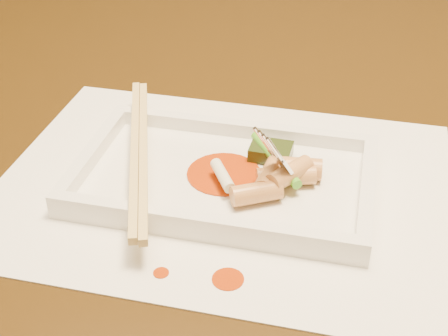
% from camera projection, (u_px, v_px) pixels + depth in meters
% --- Properties ---
extents(table, '(1.40, 0.90, 0.75)m').
position_uv_depth(table, '(189.00, 173.00, 0.75)').
color(table, black).
rests_on(table, ground).
extents(placemat, '(0.40, 0.30, 0.00)m').
position_uv_depth(placemat, '(224.00, 185.00, 0.56)').
color(placemat, white).
rests_on(placemat, table).
extents(sauce_splatter_a, '(0.02, 0.02, 0.00)m').
position_uv_depth(sauce_splatter_a, '(228.00, 279.00, 0.46)').
color(sauce_splatter_a, '#A93104').
rests_on(sauce_splatter_a, placemat).
extents(sauce_splatter_b, '(0.01, 0.01, 0.00)m').
position_uv_depth(sauce_splatter_b, '(161.00, 273.00, 0.46)').
color(sauce_splatter_b, '#A93104').
rests_on(sauce_splatter_b, placemat).
extents(plate_base, '(0.26, 0.16, 0.01)m').
position_uv_depth(plate_base, '(224.00, 181.00, 0.55)').
color(plate_base, white).
rests_on(plate_base, placemat).
extents(plate_rim_far, '(0.26, 0.01, 0.01)m').
position_uv_depth(plate_rim_far, '(241.00, 129.00, 0.61)').
color(plate_rim_far, white).
rests_on(plate_rim_far, plate_base).
extents(plate_rim_near, '(0.26, 0.01, 0.01)m').
position_uv_depth(plate_rim_near, '(202.00, 223.00, 0.49)').
color(plate_rim_near, white).
rests_on(plate_rim_near, plate_base).
extents(plate_rim_left, '(0.01, 0.14, 0.01)m').
position_uv_depth(plate_rim_left, '(92.00, 153.00, 0.57)').
color(plate_rim_left, white).
rests_on(plate_rim_left, plate_base).
extents(plate_rim_right, '(0.01, 0.14, 0.01)m').
position_uv_depth(plate_rim_right, '(367.00, 190.00, 0.52)').
color(plate_rim_right, white).
rests_on(plate_rim_right, plate_base).
extents(veg_piece, '(0.04, 0.03, 0.01)m').
position_uv_depth(veg_piece, '(271.00, 151.00, 0.57)').
color(veg_piece, black).
rests_on(veg_piece, plate_base).
extents(scallion_white, '(0.03, 0.04, 0.01)m').
position_uv_depth(scallion_white, '(223.00, 175.00, 0.53)').
color(scallion_white, '#EAEACC').
rests_on(scallion_white, plate_base).
extents(scallion_green, '(0.06, 0.07, 0.01)m').
position_uv_depth(scallion_green, '(275.00, 159.00, 0.55)').
color(scallion_green, '#3D9618').
rests_on(scallion_green, plate_base).
extents(chopstick_a, '(0.09, 0.24, 0.01)m').
position_uv_depth(chopstick_a, '(135.00, 149.00, 0.56)').
color(chopstick_a, tan).
rests_on(chopstick_a, plate_rim_near).
extents(chopstick_b, '(0.09, 0.24, 0.01)m').
position_uv_depth(chopstick_b, '(143.00, 150.00, 0.56)').
color(chopstick_b, tan).
rests_on(chopstick_b, plate_rim_near).
extents(fork, '(0.09, 0.10, 0.14)m').
position_uv_depth(fork, '(312.00, 103.00, 0.51)').
color(fork, silver).
rests_on(fork, plate_base).
extents(sauce_blob_0, '(0.07, 0.07, 0.00)m').
position_uv_depth(sauce_blob_0, '(224.00, 174.00, 0.56)').
color(sauce_blob_0, '#A93104').
rests_on(sauce_blob_0, plate_base).
extents(rice_cake_0, '(0.05, 0.04, 0.02)m').
position_uv_depth(rice_cake_0, '(256.00, 193.00, 0.52)').
color(rice_cake_0, tan).
rests_on(rice_cake_0, plate_base).
extents(rice_cake_1, '(0.02, 0.04, 0.02)m').
position_uv_depth(rice_cake_1, '(270.00, 177.00, 0.53)').
color(rice_cake_1, tan).
rests_on(rice_cake_1, plate_base).
extents(rice_cake_2, '(0.04, 0.05, 0.02)m').
position_uv_depth(rice_cake_2, '(290.00, 173.00, 0.53)').
color(rice_cake_2, tan).
rests_on(rice_cake_2, plate_base).
extents(rice_cake_3, '(0.05, 0.03, 0.02)m').
position_uv_depth(rice_cake_3, '(286.00, 176.00, 0.54)').
color(rice_cake_3, tan).
rests_on(rice_cake_3, plate_base).
extents(rice_cake_4, '(0.04, 0.02, 0.02)m').
position_uv_depth(rice_cake_4, '(298.00, 168.00, 0.54)').
color(rice_cake_4, tan).
rests_on(rice_cake_4, plate_base).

